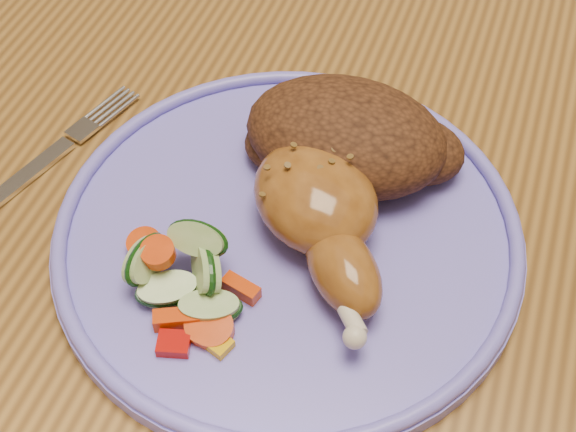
{
  "coord_description": "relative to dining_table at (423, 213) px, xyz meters",
  "views": [
    {
      "loc": [
        0.03,
        -0.43,
        1.17
      ],
      "look_at": [
        -0.07,
        -0.12,
        0.78
      ],
      "focal_mm": 50.0,
      "sensor_mm": 36.0,
      "label": 1
    }
  ],
  "objects": [
    {
      "name": "chicken_leg",
      "position": [
        -0.05,
        -0.12,
        0.12
      ],
      "size": [
        0.13,
        0.15,
        0.05
      ],
      "color": "#92561E",
      "rests_on": "plate"
    },
    {
      "name": "dining_table",
      "position": [
        0.0,
        0.0,
        0.0
      ],
      "size": [
        0.9,
        1.4,
        0.75
      ],
      "color": "brown",
      "rests_on": "ground"
    },
    {
      "name": "rice_pilaf",
      "position": [
        -0.05,
        -0.05,
        0.12
      ],
      "size": [
        0.15,
        0.1,
        0.06
      ],
      "color": "#492612",
      "rests_on": "plate"
    },
    {
      "name": "plate",
      "position": [
        -0.07,
        -0.12,
        0.09
      ],
      "size": [
        0.31,
        0.31,
        0.01
      ],
      "primitive_type": "cylinder",
      "color": "#7166DD",
      "rests_on": "dining_table"
    },
    {
      "name": "fork",
      "position": [
        -0.26,
        -0.12,
        0.09
      ],
      "size": [
        0.06,
        0.16,
        0.0
      ],
      "color": "silver",
      "rests_on": "dining_table"
    },
    {
      "name": "plate_rim",
      "position": [
        -0.07,
        -0.12,
        0.1
      ],
      "size": [
        0.31,
        0.31,
        0.01
      ],
      "primitive_type": "torus",
      "color": "#7166DD",
      "rests_on": "plate"
    },
    {
      "name": "vegetable_pile",
      "position": [
        -0.12,
        -0.19,
        0.11
      ],
      "size": [
        0.09,
        0.09,
        0.04
      ],
      "color": "#A50A05",
      "rests_on": "plate"
    }
  ]
}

